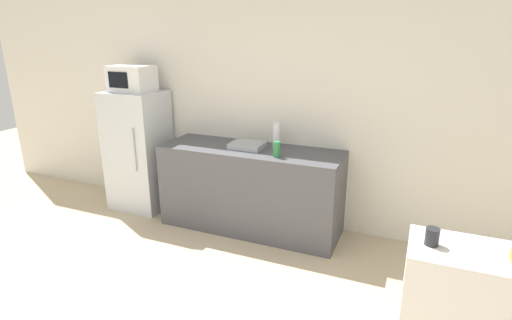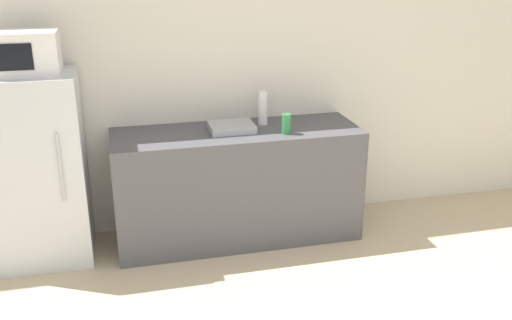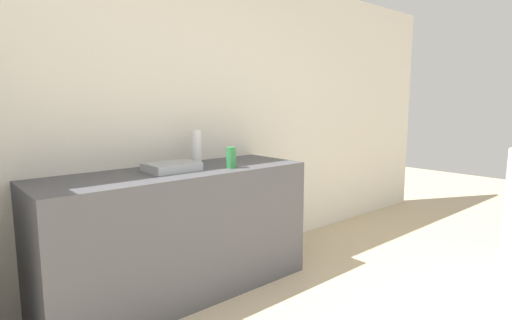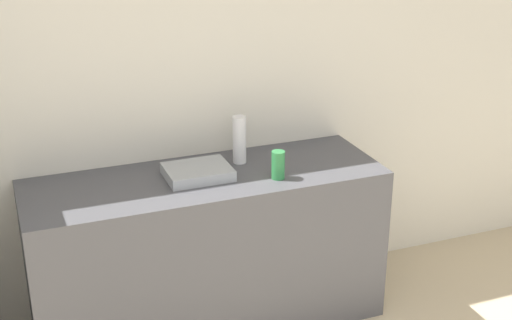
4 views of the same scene
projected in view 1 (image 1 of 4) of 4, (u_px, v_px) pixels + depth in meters
name	position (u px, v px, depth m)	size (l,w,h in m)	color
wall_back	(255.00, 109.00, 4.55)	(8.00, 0.06, 2.60)	silver
refrigerator	(139.00, 151.00, 4.94)	(0.67, 0.59, 1.46)	silver
microwave	(132.00, 79.00, 4.67)	(0.49, 0.36, 0.30)	white
counter	(251.00, 189.00, 4.44)	(1.99, 0.66, 0.94)	#4C4C51
sink_basin	(247.00, 145.00, 4.31)	(0.35, 0.28, 0.06)	#9EA3A8
bottle_tall	(276.00, 136.00, 4.28)	(0.08, 0.08, 0.28)	silver
bottle_short	(277.00, 149.00, 3.99)	(0.07, 0.07, 0.16)	#2D7F42
jar	(432.00, 237.00, 1.99)	(0.07, 0.07, 0.09)	#232328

